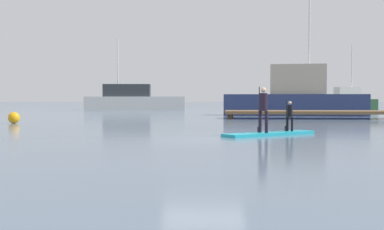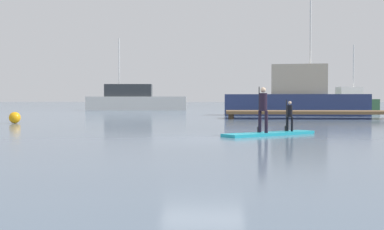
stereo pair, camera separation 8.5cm
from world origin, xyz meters
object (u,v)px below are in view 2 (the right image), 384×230
object	(u,v)px
paddleboard_near	(270,134)
paddler_child_solo	(289,114)
fishing_boat_white_large	(297,97)
mooring_buoy_mid	(15,118)
motor_boat_small_navy	(135,100)
fishing_boat_green_midground	(345,102)
paddler_adult	(263,107)

from	to	relation	value
paddleboard_near	paddler_child_solo	distance (m)	1.11
fishing_boat_white_large	mooring_buoy_mid	world-z (taller)	fishing_boat_white_large
paddleboard_near	fishing_boat_white_large	world-z (taller)	fishing_boat_white_large
paddleboard_near	mooring_buoy_mid	distance (m)	13.77
paddler_child_solo	motor_boat_small_navy	xyz separation A→B (m)	(-10.82, 31.60, 0.32)
paddler_child_solo	fishing_boat_green_midground	size ratio (longest dim) A/B	0.16
motor_boat_small_navy	mooring_buoy_mid	world-z (taller)	motor_boat_small_navy
fishing_boat_green_midground	mooring_buoy_mid	xyz separation A→B (m)	(-22.44, -25.42, -0.52)
paddleboard_near	fishing_boat_green_midground	bearing A→B (deg)	71.91
paddler_adult	mooring_buoy_mid	world-z (taller)	paddler_adult
paddleboard_near	fishing_boat_green_midground	world-z (taller)	fishing_boat_green_midground
paddler_adult	fishing_boat_white_large	bearing A→B (deg)	77.87
paddler_adult	paddleboard_near	bearing A→B (deg)	35.84
motor_boat_small_navy	fishing_boat_green_midground	bearing A→B (deg)	0.90
motor_boat_small_navy	mooring_buoy_mid	distance (m)	25.17
paddleboard_near	paddler_adult	bearing A→B (deg)	-144.16
fishing_boat_green_midground	motor_boat_small_navy	bearing A→B (deg)	-179.10
mooring_buoy_mid	fishing_boat_white_large	bearing A→B (deg)	36.31
fishing_boat_white_large	motor_boat_small_navy	xyz separation A→B (m)	(-13.84, 13.66, -0.27)
paddler_child_solo	mooring_buoy_mid	size ratio (longest dim) A/B	1.95
paddler_adult	mooring_buoy_mid	xyz separation A→B (m)	(-11.55, 7.25, -0.69)
fishing_boat_white_large	mooring_buoy_mid	size ratio (longest dim) A/B	17.80
paddleboard_near	paddler_adult	xyz separation A→B (m)	(-0.28, -0.20, 0.92)
paddleboard_near	motor_boat_small_navy	xyz separation A→B (m)	(-10.10, 32.15, 0.96)
paddleboard_near	paddler_adult	distance (m)	0.98
fishing_boat_white_large	motor_boat_small_navy	bearing A→B (deg)	135.38
paddleboard_near	mooring_buoy_mid	xyz separation A→B (m)	(-11.82, 7.05, 0.23)
mooring_buoy_mid	paddler_adult	bearing A→B (deg)	-32.13
paddler_child_solo	motor_boat_small_navy	bearing A→B (deg)	108.90
fishing_boat_green_midground	motor_boat_small_navy	size ratio (longest dim) A/B	0.68
paddler_adult	mooring_buoy_mid	distance (m)	13.65
fishing_boat_green_midground	mooring_buoy_mid	distance (m)	33.91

